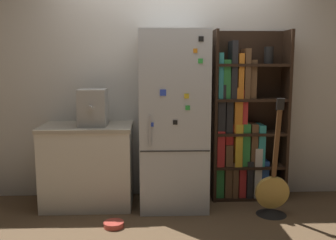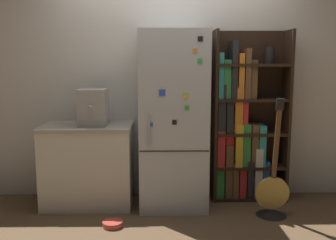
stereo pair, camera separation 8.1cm
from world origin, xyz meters
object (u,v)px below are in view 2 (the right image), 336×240
pet_bowl (113,224)px  refrigerator (173,120)px  espresso_machine (93,107)px  bookshelf (242,127)px  guitar (272,199)px

pet_bowl → refrigerator: bearing=43.8°
espresso_machine → refrigerator: bearing=0.5°
bookshelf → guitar: size_ratio=1.57×
refrigerator → bookshelf: (0.77, 0.19, -0.10)m
bookshelf → pet_bowl: (-1.35, -0.75, -0.78)m
refrigerator → pet_bowl: bearing=-136.2°
bookshelf → espresso_machine: (-1.60, -0.20, 0.24)m
espresso_machine → pet_bowl: (0.25, -0.55, -1.03)m
guitar → bookshelf: bearing=111.1°
refrigerator → pet_bowl: refrigerator is taller
espresso_machine → guitar: espresso_machine is taller
refrigerator → pet_bowl: 1.20m
refrigerator → guitar: 1.27m
bookshelf → refrigerator: bearing=-165.8°
refrigerator → espresso_machine: size_ratio=4.82×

